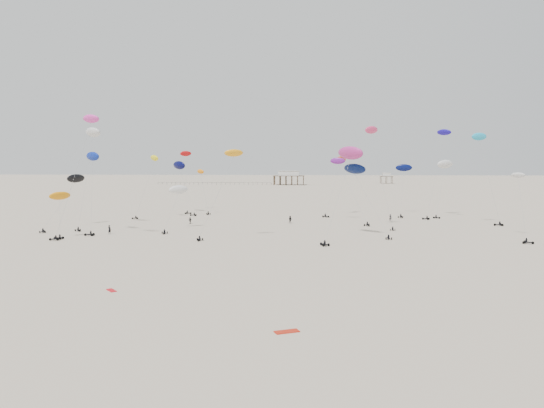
# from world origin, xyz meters

# --- Properties ---
(ground_plane) EXTENTS (900.00, 900.00, 0.00)m
(ground_plane) POSITION_xyz_m (0.00, 200.00, 0.00)
(ground_plane) COLOR #C2B199
(pavilion_main) EXTENTS (21.00, 13.00, 9.80)m
(pavilion_main) POSITION_xyz_m (-10.00, 350.00, 4.22)
(pavilion_main) COLOR brown
(pavilion_main) RESTS_ON ground
(pavilion_small) EXTENTS (9.00, 7.00, 8.00)m
(pavilion_small) POSITION_xyz_m (60.00, 380.00, 3.49)
(pavilion_small) COLOR brown
(pavilion_small) RESTS_ON ground
(pier_fence) EXTENTS (80.20, 0.20, 1.50)m
(pier_fence) POSITION_xyz_m (-62.00, 350.00, 0.77)
(pier_fence) COLOR black
(pier_fence) RESTS_ON ground
(rig_0) EXTENTS (8.94, 6.05, 17.93)m
(rig_0) POSITION_xyz_m (-9.29, 88.18, 12.38)
(rig_0) COLOR black
(rig_0) RESTS_ON ground
(rig_1) EXTENTS (7.20, 8.10, 23.50)m
(rig_1) POSITION_xyz_m (21.85, 108.92, 18.41)
(rig_1) COLOR black
(rig_1) RESTS_ON ground
(rig_2) EXTENTS (4.31, 5.37, 9.48)m
(rig_2) POSITION_xyz_m (-42.34, 87.39, 6.71)
(rig_2) COLOR black
(rig_2) RESTS_ON ground
(rig_3) EXTENTS (4.67, 4.06, 13.24)m
(rig_3) POSITION_xyz_m (-24.00, 137.47, 7.70)
(rig_3) COLOR black
(rig_3) RESTS_ON ground
(rig_4) EXTENTS (4.61, 13.18, 12.62)m
(rig_4) POSITION_xyz_m (-22.94, 103.07, 7.30)
(rig_4) COLOR black
(rig_4) RESTS_ON ground
(rig_5) EXTENTS (9.75, 14.32, 19.72)m
(rig_5) POSITION_xyz_m (16.15, 120.87, 10.76)
(rig_5) COLOR black
(rig_5) RESTS_ON ground
(rig_6) EXTENTS (6.06, 15.03, 24.38)m
(rig_6) POSITION_xyz_m (-44.14, 107.47, 19.89)
(rig_6) COLOR black
(rig_6) RESTS_ON ground
(rig_7) EXTENTS (6.47, 14.77, 20.82)m
(rig_7) POSITION_xyz_m (-31.33, 146.86, 12.57)
(rig_7) COLOR black
(rig_7) RESTS_ON ground
(rig_8) EXTENTS (3.98, 18.27, 17.58)m
(rig_8) POSITION_xyz_m (-49.17, 106.71, 9.37)
(rig_8) COLOR black
(rig_8) RESTS_ON ground
(rig_9) EXTENTS (8.19, 6.77, 24.12)m
(rig_9) POSITION_xyz_m (41.13, 130.74, 17.18)
(rig_9) COLOR black
(rig_9) RESTS_ON ground
(rig_10) EXTENTS (7.75, 4.63, 22.27)m
(rig_10) POSITION_xyz_m (48.80, 117.21, 14.96)
(rig_10) COLOR black
(rig_10) RESTS_ON ground
(rig_11) EXTENTS (4.21, 12.42, 15.10)m
(rig_11) POSITION_xyz_m (48.22, 91.42, 5.97)
(rig_11) COLOR black
(rig_11) RESTS_ON ground
(rig_12) EXTENTS (7.65, 5.81, 17.26)m
(rig_12) POSITION_xyz_m (-35.90, 125.95, 13.24)
(rig_12) COLOR black
(rig_12) RESTS_ON ground
(rig_13) EXTENTS (10.42, 13.57, 17.47)m
(rig_13) POSITION_xyz_m (-31.91, 142.05, 12.91)
(rig_13) COLOR black
(rig_13) RESTS_ON ground
(rig_14) EXTENTS (7.84, 11.98, 17.74)m
(rig_14) POSITION_xyz_m (14.91, 138.86, 13.61)
(rig_14) COLOR black
(rig_14) RESTS_ON ground
(rig_15) EXTENTS (9.85, 9.20, 15.73)m
(rig_15) POSITION_xyz_m (17.02, 95.38, 12.30)
(rig_15) COLOR black
(rig_15) RESTS_ON ground
(rig_16) EXTENTS (6.28, 16.16, 18.69)m
(rig_16) POSITION_xyz_m (33.87, 143.49, 10.76)
(rig_16) COLOR black
(rig_16) RESTS_ON ground
(rig_17) EXTENTS (4.66, 8.15, 17.42)m
(rig_17) POSITION_xyz_m (-38.75, 94.84, 12.60)
(rig_17) COLOR black
(rig_17) RESTS_ON ground
(rig_18) EXTENTS (9.71, 16.79, 20.35)m
(rig_18) POSITION_xyz_m (14.78, 92.36, 15.37)
(rig_18) COLOR black
(rig_18) RESTS_ON ground
(rig_19) EXTENTS (10.02, 5.66, 24.53)m
(rig_19) POSITION_xyz_m (-36.68, 86.09, 18.12)
(rig_19) COLOR black
(rig_19) RESTS_ON ground
(rig_20) EXTENTS (8.35, 13.63, 17.35)m
(rig_20) POSITION_xyz_m (44.75, 140.45, 13.09)
(rig_20) COLOR black
(rig_20) RESTS_ON ground
(spectator_0) EXTENTS (0.95, 0.79, 2.26)m
(spectator_0) POSITION_xyz_m (-34.74, 93.60, 0.00)
(spectator_0) COLOR black
(spectator_0) RESTS_ON ground
(spectator_1) EXTENTS (1.14, 0.76, 2.19)m
(spectator_1) POSITION_xyz_m (2.18, 116.85, 0.00)
(spectator_1) COLOR black
(spectator_1) RESTS_ON ground
(spectator_2) EXTENTS (1.29, 1.02, 1.94)m
(spectator_2) POSITION_xyz_m (-22.34, 113.62, 0.00)
(spectator_2) COLOR black
(spectator_2) RESTS_ON ground
(spectator_3) EXTENTS (0.93, 0.87, 2.10)m
(spectator_3) POSITION_xyz_m (27.59, 123.72, 0.00)
(spectator_3) COLOR black
(spectator_3) RESTS_ON ground
(grounded_kite_a) EXTENTS (2.37, 1.74, 0.08)m
(grounded_kite_a) POSITION_xyz_m (5.93, 32.06, 0.00)
(grounded_kite_a) COLOR red
(grounded_kite_a) RESTS_ON ground
(grounded_kite_b) EXTENTS (1.71, 1.81, 0.07)m
(grounded_kite_b) POSITION_xyz_m (-15.36, 45.56, 0.00)
(grounded_kite_b) COLOR red
(grounded_kite_b) RESTS_ON ground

